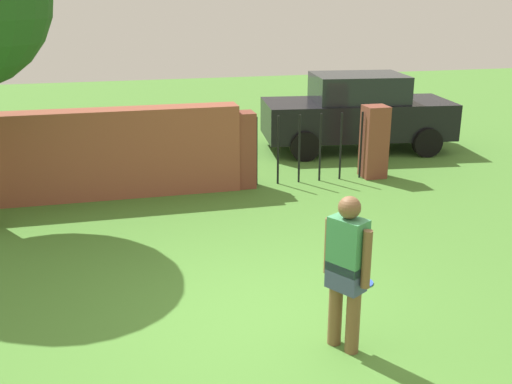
# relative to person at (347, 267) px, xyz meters

# --- Properties ---
(ground_plane) EXTENTS (40.00, 40.00, 0.00)m
(ground_plane) POSITION_rel_person_xyz_m (-0.74, 0.79, -0.90)
(ground_plane) COLOR #4C8433
(brick_wall) EXTENTS (4.68, 0.50, 1.55)m
(brick_wall) POSITION_rel_person_xyz_m (-2.24, 5.53, -0.12)
(brick_wall) COLOR brown
(brick_wall) RESTS_ON ground
(person) EXTENTS (0.37, 0.48, 1.62)m
(person) POSITION_rel_person_xyz_m (0.00, 0.00, 0.00)
(person) COLOR brown
(person) RESTS_ON ground
(fence_gate) EXTENTS (3.06, 0.44, 1.40)m
(fence_gate) POSITION_rel_person_xyz_m (1.51, 5.53, -0.20)
(fence_gate) COLOR brown
(fence_gate) RESTS_ON ground
(car) EXTENTS (4.37, 2.30, 1.72)m
(car) POSITION_rel_person_xyz_m (3.36, 7.66, -0.04)
(car) COLOR black
(car) RESTS_ON ground
(frisbee_blue) EXTENTS (0.27, 0.27, 0.02)m
(frisbee_blue) POSITION_rel_person_xyz_m (0.77, 1.28, -0.89)
(frisbee_blue) COLOR blue
(frisbee_blue) RESTS_ON ground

